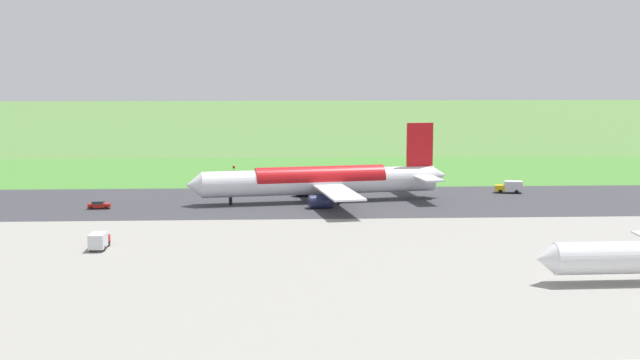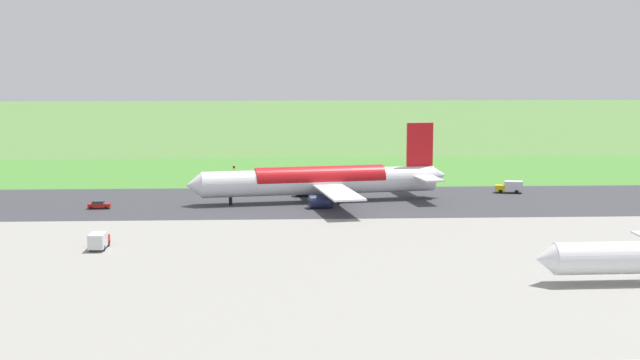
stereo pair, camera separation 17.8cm
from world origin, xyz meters
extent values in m
plane|color=#547F3D|center=(0.00, 0.00, 0.00)|extent=(800.00, 800.00, 0.00)
cube|color=#38383D|center=(0.00, 0.00, 0.03)|extent=(600.00, 38.35, 0.06)
cube|color=gray|center=(0.00, 69.89, 0.03)|extent=(440.00, 110.00, 0.05)
cube|color=#478534|center=(0.00, -37.45, 0.02)|extent=(600.00, 80.00, 0.04)
cylinder|color=white|center=(-7.34, 0.00, 4.20)|extent=(48.21, 12.83, 5.20)
cone|color=white|center=(17.83, 4.09, 4.20)|extent=(3.75, 5.36, 4.94)
cone|color=white|center=(-32.22, -4.04, 4.80)|extent=(4.16, 4.92, 4.42)
cube|color=red|center=(-28.19, -3.39, 11.30)|extent=(5.61, 1.39, 9.00)
cube|color=white|center=(-29.07, 2.04, 5.00)|extent=(5.39, 9.52, 0.36)
cube|color=white|center=(-27.31, -8.81, 5.00)|extent=(5.39, 9.52, 0.36)
cube|color=white|center=(-10.09, 10.70, 3.80)|extent=(9.45, 22.68, 0.35)
cube|color=white|center=(-6.57, -11.02, 3.80)|extent=(9.45, 22.68, 0.35)
cylinder|color=#23284C|center=(-7.06, 7.64, 1.32)|extent=(4.89, 3.49, 2.80)
cylinder|color=#23284C|center=(-4.66, -7.16, 1.32)|extent=(4.89, 3.49, 2.80)
cylinder|color=black|center=(10.66, 2.92, 1.71)|extent=(0.70, 0.70, 3.42)
cylinder|color=black|center=(-10.95, 3.47, 1.71)|extent=(0.70, 0.70, 3.42)
cylinder|color=black|center=(-9.66, -4.43, 1.71)|extent=(0.70, 0.70, 3.42)
cylinder|color=red|center=(-7.34, 0.00, 4.72)|extent=(26.90, 9.39, 5.23)
cone|color=white|center=(-33.48, 66.38, 3.43)|extent=(2.55, 4.10, 4.04)
cube|color=gold|center=(-46.95, -9.77, 1.10)|extent=(2.56, 2.56, 1.30)
cube|color=silver|center=(-49.70, -9.26, 1.55)|extent=(4.16, 2.96, 2.20)
cylinder|color=black|center=(-46.77, -8.79, 0.45)|extent=(0.94, 0.46, 0.90)
cylinder|color=black|center=(-47.13, -10.75, 0.45)|extent=(0.94, 0.46, 0.90)
cylinder|color=black|center=(-50.11, -8.16, 0.45)|extent=(0.94, 0.46, 0.90)
cylinder|color=black|center=(-50.48, -10.13, 0.45)|extent=(0.94, 0.46, 0.90)
cube|color=black|center=(-48.63, 49.56, 0.70)|extent=(3.88, 4.47, 0.75)
cube|color=#2D333D|center=(-48.75, 49.73, 1.35)|extent=(2.65, 2.78, 0.55)
cylinder|color=black|center=(-47.13, 48.90, 0.32)|extent=(0.55, 0.65, 0.64)
cylinder|color=black|center=(-48.53, 47.93, 0.32)|extent=(0.55, 0.65, 0.64)
cylinder|color=black|center=(-48.73, 51.20, 0.32)|extent=(0.55, 0.65, 0.64)
cylinder|color=black|center=(-50.13, 50.22, 0.32)|extent=(0.55, 0.65, 0.64)
cube|color=#B21914|center=(28.69, 40.38, 1.10)|extent=(2.23, 2.23, 1.30)
cube|color=silver|center=(28.73, 43.18, 1.55)|extent=(2.36, 3.83, 2.20)
cylinder|color=black|center=(29.69, 40.37, 0.45)|extent=(0.31, 0.90, 0.90)
cylinder|color=black|center=(27.69, 40.40, 0.45)|extent=(0.31, 0.90, 0.90)
cylinder|color=black|center=(29.74, 43.77, 0.45)|extent=(0.31, 0.90, 0.90)
cylinder|color=black|center=(27.74, 43.80, 0.45)|extent=(0.31, 0.90, 0.90)
cube|color=#B21914|center=(35.93, 6.33, 0.70)|extent=(4.27, 1.96, 0.75)
cube|color=#2D333D|center=(36.13, 6.34, 1.35)|extent=(2.26, 1.78, 0.55)
cylinder|color=black|center=(34.56, 5.43, 0.32)|extent=(0.65, 0.24, 0.64)
cylinder|color=black|center=(34.50, 7.13, 0.32)|extent=(0.65, 0.24, 0.64)
cylinder|color=black|center=(37.36, 5.54, 0.32)|extent=(0.65, 0.24, 0.64)
cylinder|color=black|center=(37.29, 7.23, 0.32)|extent=(0.65, 0.24, 0.64)
cylinder|color=slate|center=(12.10, -38.99, 0.97)|extent=(0.10, 0.10, 1.95)
cube|color=red|center=(12.10, -39.01, 2.25)|extent=(0.60, 0.04, 0.60)
cone|color=orange|center=(16.37, -39.45, 0.28)|extent=(0.40, 0.40, 0.55)
camera|label=1|loc=(1.05, 175.83, 29.65)|focal=49.21mm
camera|label=2|loc=(0.87, 175.84, 29.65)|focal=49.21mm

